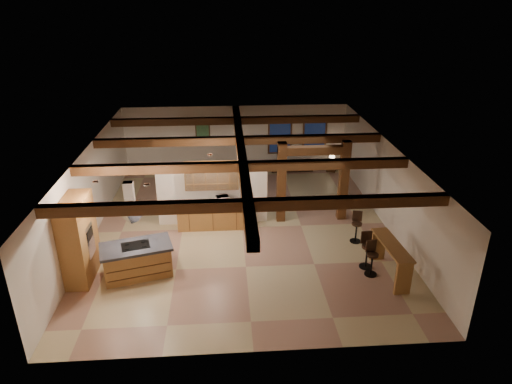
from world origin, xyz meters
TOP-DOWN VIEW (x-y plane):
  - ground at (0.00, 0.00)m, footprint 12.00×12.00m
  - room_walls at (0.00, 0.00)m, footprint 12.00×12.00m
  - ceiling_beams at (0.00, 0.00)m, footprint 10.00×12.00m
  - timber_posts at (2.50, 0.50)m, footprint 2.50×0.30m
  - partition_wall at (-1.00, 0.50)m, footprint 3.80×0.18m
  - pantry_cabinet at (-4.67, -2.60)m, footprint 0.67×1.60m
  - back_counter at (-1.00, 0.11)m, footprint 2.50×0.66m
  - upper_display_cabinet at (-1.00, 0.31)m, footprint 1.80×0.36m
  - range_hood at (-3.12, -2.66)m, footprint 1.10×1.10m
  - back_windows at (2.80, 5.93)m, footprint 2.70×0.07m
  - framed_art at (-1.50, 5.94)m, footprint 0.65×0.05m
  - recessed_cans at (-2.53, -1.93)m, footprint 3.16×2.46m
  - kitchen_island at (-3.12, -2.66)m, footprint 2.17×1.52m
  - dining_table at (-0.56, 2.21)m, footprint 2.21×1.60m
  - sofa at (2.50, 5.50)m, footprint 1.91×0.77m
  - microwave at (-0.67, 0.11)m, footprint 0.47×0.37m
  - bar_counter at (4.09, -3.21)m, footprint 0.63×2.00m
  - side_table at (4.31, 5.21)m, footprint 0.53×0.53m
  - table_lamp at (4.31, 5.21)m, footprint 0.27×0.27m
  - bar_stool_a at (3.56, -2.70)m, footprint 0.39×0.39m
  - bar_stool_b at (3.58, -3.10)m, footprint 0.37×0.38m
  - bar_stool_c at (3.67, -1.19)m, footprint 0.37×0.38m
  - dining_chairs at (-0.56, 2.21)m, footprint 2.20×2.20m

SIDE VIEW (x-z plane):
  - ground at x=0.00m, z-range 0.00..0.00m
  - side_table at x=4.31m, z-range 0.00..0.51m
  - sofa at x=2.50m, z-range 0.00..0.56m
  - dining_table at x=-0.56m, z-range 0.00..0.70m
  - back_counter at x=-1.00m, z-range 0.01..0.95m
  - kitchen_island at x=-3.12m, z-range 0.00..0.98m
  - bar_stool_c at x=3.67m, z-range 0.01..1.05m
  - bar_stool_b at x=3.58m, z-range 0.01..1.06m
  - bar_stool_a at x=3.56m, z-range 0.01..1.13m
  - dining_chairs at x=-0.56m, z-range 0.01..1.27m
  - bar_counter at x=4.09m, z-range 0.18..1.21m
  - table_lamp at x=4.31m, z-range 0.58..0.89m
  - microwave at x=-0.67m, z-range 0.94..1.17m
  - partition_wall at x=-1.00m, z-range 0.00..2.20m
  - pantry_cabinet at x=-4.67m, z-range 0.00..2.40m
  - back_windows at x=2.80m, z-range 0.65..2.35m
  - framed_art at x=-1.50m, z-range 1.27..2.12m
  - timber_posts at x=2.50m, z-range 0.31..3.21m
  - room_walls at x=0.00m, z-range -4.22..7.78m
  - range_hood at x=-3.12m, z-range 1.08..2.48m
  - upper_display_cabinet at x=-1.00m, z-range 1.37..2.33m
  - ceiling_beams at x=0.00m, z-range 2.62..2.90m
  - recessed_cans at x=-2.53m, z-range 2.85..2.89m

